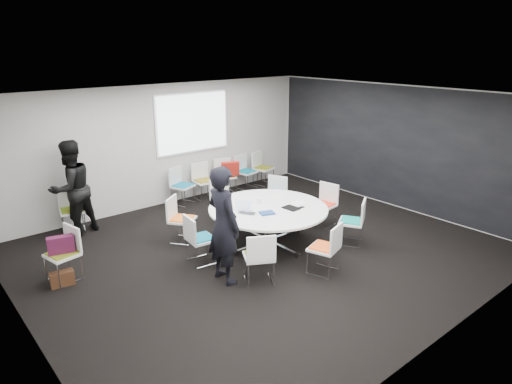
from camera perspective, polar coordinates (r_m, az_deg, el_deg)
room_shell at (r=8.08m, az=1.25°, el=1.87°), size 8.08×7.08×2.88m
conference_table at (r=8.62m, az=1.52°, el=-3.11°), size 2.24×2.24×0.73m
projection_screen at (r=11.12m, az=-7.88°, el=8.58°), size 1.90×0.03×1.35m
chair_ring_a at (r=9.67m, az=8.37°, el=-2.57°), size 0.51×0.52×0.88m
chair_ring_b at (r=10.06m, az=2.25°, el=-1.55°), size 0.59×0.60×0.88m
chair_ring_c at (r=9.89m, az=-4.07°, el=-1.95°), size 0.52×0.51×0.88m
chair_ring_d at (r=8.92m, az=-9.23°, el=-4.43°), size 0.64×0.63×0.88m
chair_ring_e at (r=8.03m, az=-6.93°, el=-6.96°), size 0.50×0.51×0.88m
chair_ring_f at (r=7.36m, az=0.36°, el=-9.29°), size 0.62×0.61×0.88m
chair_ring_g at (r=7.72m, az=8.51°, el=-8.10°), size 0.58×0.57×0.88m
chair_ring_h at (r=8.90m, az=11.83°, el=-4.67°), size 0.63×0.62×0.88m
chair_back_a at (r=10.96m, az=-9.16°, el=-0.11°), size 0.59×0.58×0.88m
chair_back_b at (r=11.27m, az=-6.51°, el=0.52°), size 0.49×0.48×0.88m
chair_back_c at (r=11.62m, az=-3.85°, el=1.14°), size 0.56×0.55×0.88m
chair_back_d at (r=12.01m, az=-1.24°, el=1.75°), size 0.53×0.52×0.88m
chair_back_e at (r=12.35m, az=0.86°, el=2.22°), size 0.56×0.55×0.88m
chair_spare_left at (r=8.05m, az=-22.82°, el=-8.29°), size 0.53×0.54×0.88m
chair_person_back at (r=9.98m, az=-21.91°, el=-3.08°), size 0.55×0.54×0.88m
person_main at (r=7.16m, az=-4.10°, el=-4.13°), size 0.48×0.71×1.91m
person_back at (r=9.62m, az=-22.08°, el=0.42°), size 1.11×0.97×1.91m
laptop at (r=8.29m, az=-1.00°, el=-2.51°), size 0.32×0.36×0.02m
laptop_lid at (r=8.28m, az=-1.63°, el=-1.68°), size 0.16×0.27×0.22m
notebook_black at (r=8.51m, az=4.42°, el=-2.01°), size 0.24×0.31×0.02m
tablet_folio at (r=8.24m, az=1.39°, el=-2.64°), size 0.31×0.28×0.03m
papers_right at (r=9.16m, az=2.65°, el=-0.54°), size 0.36×0.31×0.00m
papers_front at (r=8.82m, az=5.19°, el=-1.36°), size 0.32×0.25×0.00m
cup at (r=8.78m, az=0.39°, el=-1.09°), size 0.08×0.08×0.09m
phone at (r=8.58m, az=5.61°, el=-1.92°), size 0.15×0.10×0.01m
maroon_bag at (r=7.91m, az=-23.22°, el=-6.07°), size 0.42×0.24×0.28m
brown_bag at (r=7.95m, az=-23.06°, el=-9.92°), size 0.38×0.21×0.24m
red_jacket at (r=11.33m, az=-3.23°, el=2.94°), size 0.47×0.33×0.36m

